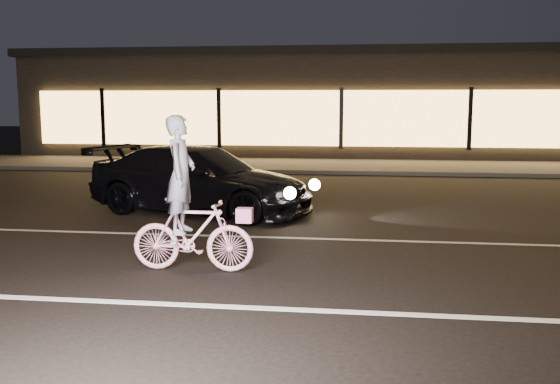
# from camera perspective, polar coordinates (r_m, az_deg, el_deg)

# --- Properties ---
(ground) EXTENTS (90.00, 90.00, 0.00)m
(ground) POSITION_cam_1_polar(r_m,az_deg,el_deg) (8.19, 1.82, -7.31)
(ground) COLOR black
(ground) RESTS_ON ground
(lane_stripe_near) EXTENTS (60.00, 0.12, 0.01)m
(lane_stripe_near) POSITION_cam_1_polar(r_m,az_deg,el_deg) (6.77, 0.52, -10.67)
(lane_stripe_near) COLOR silver
(lane_stripe_near) RESTS_ON ground
(lane_stripe_far) EXTENTS (60.00, 0.10, 0.01)m
(lane_stripe_far) POSITION_cam_1_polar(r_m,az_deg,el_deg) (10.12, 2.96, -4.27)
(lane_stripe_far) COLOR gray
(lane_stripe_far) RESTS_ON ground
(sidewalk) EXTENTS (30.00, 4.00, 0.12)m
(sidewalk) POSITION_cam_1_polar(r_m,az_deg,el_deg) (20.98, 5.39, 2.38)
(sidewalk) COLOR #383533
(sidewalk) RESTS_ON ground
(storefront) EXTENTS (25.40, 8.42, 4.20)m
(storefront) POSITION_cam_1_polar(r_m,az_deg,el_deg) (26.83, 5.95, 8.11)
(storefront) COLOR black
(storefront) RESTS_ON ground
(cyclist) EXTENTS (1.61, 0.56, 2.03)m
(cyclist) POSITION_cam_1_polar(r_m,az_deg,el_deg) (8.17, -8.29, -2.24)
(cyclist) COLOR #FF4A7C
(cyclist) RESTS_ON ground
(sedan) EXTENTS (4.93, 3.08, 1.33)m
(sedan) POSITION_cam_1_polar(r_m,az_deg,el_deg) (12.44, -7.31, 1.12)
(sedan) COLOR black
(sedan) RESTS_ON ground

